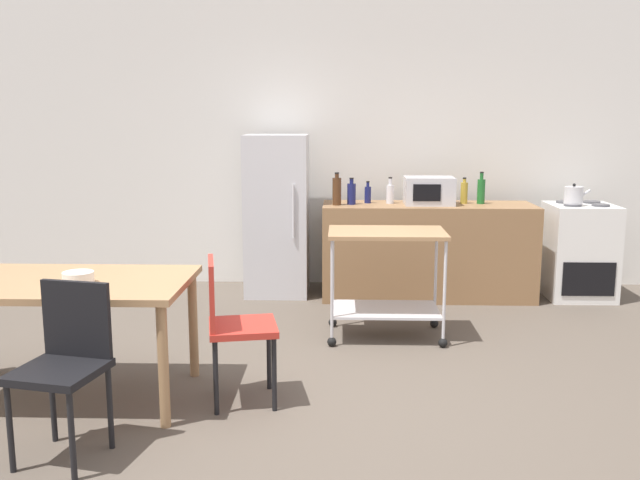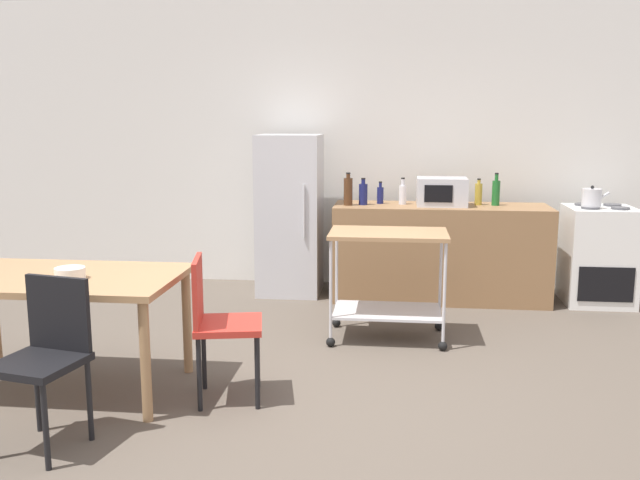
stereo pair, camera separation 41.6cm
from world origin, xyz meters
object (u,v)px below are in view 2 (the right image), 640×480
(bottle_vinegar, at_px, (403,194))
(fruit_bowl, at_px, (70,273))
(bottle_soda, at_px, (348,191))
(bottle_sesame_oil, at_px, (496,192))
(bottle_hot_sauce, at_px, (380,195))
(chair_red, at_px, (218,318))
(bottle_wine, at_px, (478,194))
(chair_black, at_px, (46,351))
(refrigerator, at_px, (290,215))
(dining_table, at_px, (59,287))
(bottle_sparkling_water, at_px, (363,194))
(microwave, at_px, (442,192))
(kettle, at_px, (592,198))
(kitchen_cart, at_px, (388,267))
(stove_oven, at_px, (598,255))

(bottle_vinegar, xyz_separation_m, fruit_bowl, (-2.01, -2.68, -0.21))
(bottle_soda, bearing_deg, bottle_sesame_oil, 5.97)
(bottle_hot_sauce, bearing_deg, chair_red, -108.95)
(bottle_hot_sauce, relative_size, bottle_wine, 0.85)
(bottle_vinegar, xyz_separation_m, bottle_sesame_oil, (0.86, 0.01, 0.03))
(chair_black, relative_size, refrigerator, 0.57)
(dining_table, bearing_deg, fruit_bowl, -36.08)
(chair_red, bearing_deg, bottle_sparkling_water, -27.67)
(bottle_hot_sauce, height_order, microwave, microwave)
(dining_table, xyz_separation_m, bottle_vinegar, (2.14, 2.58, 0.33))
(bottle_wine, distance_m, kettle, 1.00)
(kitchen_cart, bearing_deg, refrigerator, 125.65)
(bottle_hot_sauce, relative_size, microwave, 0.46)
(stove_oven, xyz_separation_m, refrigerator, (-2.90, 0.08, 0.32))
(bottle_sparkling_water, height_order, fruit_bowl, bottle_sparkling_water)
(bottle_wine, relative_size, fruit_bowl, 1.38)
(bottle_hot_sauce, xyz_separation_m, microwave, (0.57, -0.09, 0.04))
(bottle_sesame_oil, bearing_deg, refrigerator, 178.76)
(bottle_soda, distance_m, bottle_vinegar, 0.53)
(stove_oven, xyz_separation_m, fruit_bowl, (-3.82, -2.64, 0.33))
(chair_black, relative_size, bottle_sesame_oil, 2.93)
(bottle_soda, height_order, bottle_sparkling_water, bottle_soda)
(chair_black, bearing_deg, bottle_vinegar, 72.84)
(chair_red, xyz_separation_m, kitchen_cart, (1.01, 1.30, 0.05))
(microwave, distance_m, bottle_sesame_oil, 0.51)
(dining_table, xyz_separation_m, bottle_sesame_oil, (3.00, 2.59, 0.36))
(bottle_wine, bearing_deg, bottle_sparkling_water, -174.27)
(kitchen_cart, relative_size, kettle, 3.80)
(kitchen_cart, bearing_deg, bottle_wine, 58.50)
(chair_black, bearing_deg, stove_oven, 53.87)
(dining_table, height_order, bottle_vinegar, bottle_vinegar)
(dining_table, bearing_deg, chair_black, -68.51)
(dining_table, distance_m, bottle_vinegar, 3.37)
(bottle_vinegar, xyz_separation_m, kettle, (1.69, -0.13, 0.00))
(kettle, bearing_deg, chair_red, -138.52)
(chair_black, relative_size, bottle_soda, 2.90)
(chair_black, xyz_separation_m, bottle_sesame_oil, (2.72, 3.31, 0.51))
(bottle_hot_sauce, bearing_deg, chair_black, -116.29)
(refrigerator, bearing_deg, fruit_bowl, -108.73)
(refrigerator, relative_size, bottle_soda, 5.06)
(chair_red, height_order, microwave, microwave)
(chair_black, height_order, microwave, microwave)
(refrigerator, bearing_deg, chair_red, -90.65)
(refrigerator, xyz_separation_m, bottle_vinegar, (1.09, -0.05, 0.22))
(bottle_vinegar, bearing_deg, microwave, -10.94)
(bottle_wine, relative_size, bottle_sesame_oil, 0.82)
(bottle_vinegar, relative_size, microwave, 0.55)
(stove_oven, distance_m, bottle_vinegar, 1.89)
(chair_red, height_order, chair_black, same)
(chair_red, distance_m, bottle_hot_sauce, 2.83)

